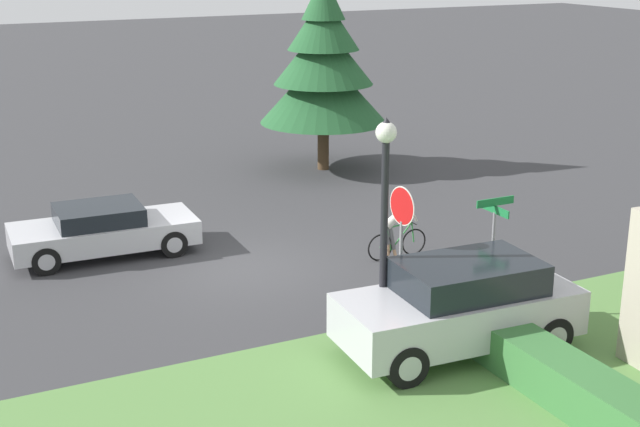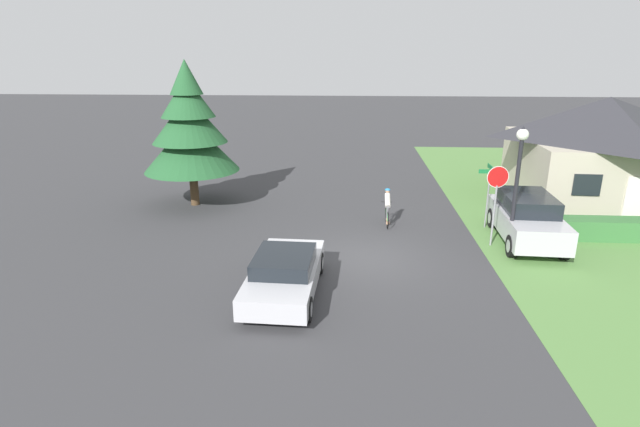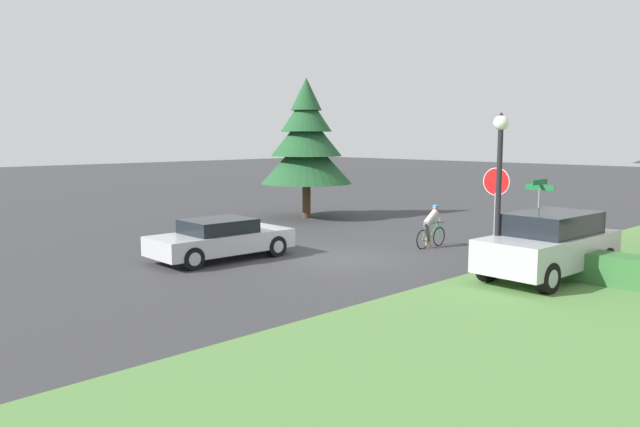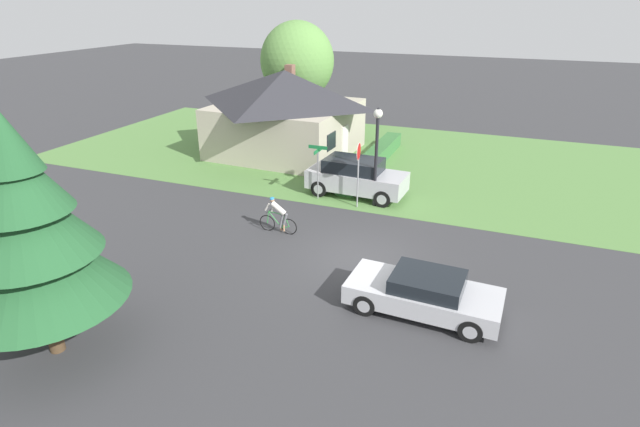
% 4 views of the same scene
% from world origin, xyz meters
% --- Properties ---
extents(ground_plane, '(140.00, 140.00, 0.00)m').
position_xyz_m(ground_plane, '(0.00, 0.00, 0.00)').
color(ground_plane, '#38383A').
extents(sedan_left_lane, '(2.07, 4.57, 1.28)m').
position_xyz_m(sedan_left_lane, '(-2.45, -2.74, 0.64)').
color(sedan_left_lane, '#BCBCC1').
rests_on(sedan_left_lane, ground).
extents(cyclist, '(0.44, 1.65, 1.50)m').
position_xyz_m(cyclist, '(0.93, 3.71, 0.72)').
color(cyclist, black).
rests_on(cyclist, ground).
extents(parked_suv_right, '(2.17, 4.68, 1.79)m').
position_xyz_m(parked_suv_right, '(5.97, 2.09, 0.91)').
color(parked_suv_right, '#B7B7BC').
rests_on(parked_suv_right, ground).
extents(stop_sign, '(0.78, 0.09, 2.98)m').
position_xyz_m(stop_sign, '(4.60, 1.58, 2.14)').
color(stop_sign, gray).
rests_on(stop_sign, ground).
extents(street_lamp, '(0.40, 0.40, 4.47)m').
position_xyz_m(street_lamp, '(5.05, 0.92, 3.06)').
color(street_lamp, black).
rests_on(street_lamp, ground).
extents(street_name_sign, '(0.90, 0.90, 2.57)m').
position_xyz_m(street_name_sign, '(4.89, 3.60, 1.79)').
color(street_name_sign, gray).
rests_on(street_name_sign, ground).
extents(conifer_tall_near, '(4.26, 4.26, 6.54)m').
position_xyz_m(conifer_tall_near, '(-7.83, 6.03, 3.53)').
color(conifer_tall_near, '#4C3823').
rests_on(conifer_tall_near, ground).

